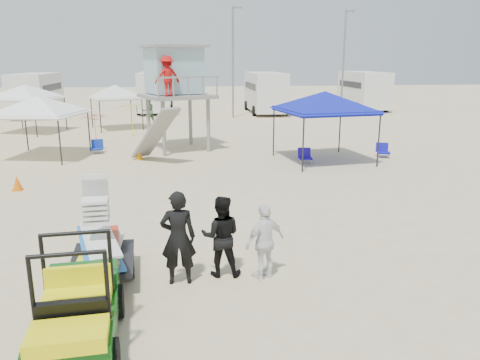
{
  "coord_description": "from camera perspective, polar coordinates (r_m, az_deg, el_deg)",
  "views": [
    {
      "loc": [
        -0.94,
        -8.4,
        4.26
      ],
      "look_at": [
        0.5,
        3.0,
        1.3
      ],
      "focal_mm": 35.0,
      "sensor_mm": 36.0,
      "label": 1
    }
  ],
  "objects": [
    {
      "name": "rv_far_left",
      "position": [
        40.04,
        -23.59,
        9.74
      ],
      "size": [
        2.64,
        6.8,
        3.25
      ],
      "color": "silver",
      "rests_on": "ground"
    },
    {
      "name": "canopy_white_c",
      "position": [
        30.58,
        -15.01,
        10.9
      ],
      "size": [
        3.52,
        3.52,
        3.18
      ],
      "color": "black",
      "rests_on": "ground"
    },
    {
      "name": "umbrella_a",
      "position": [
        25.69,
        -17.25,
        6.04
      ],
      "size": [
        1.91,
        1.94,
        1.58
      ],
      "primitive_type": "imported",
      "rotation": [
        0.0,
        0.0,
        -0.12
      ],
      "color": "#B1121F",
      "rests_on": "ground"
    },
    {
      "name": "beach_chair_a",
      "position": [
        22.98,
        -17.04,
        3.92
      ],
      "size": [
        0.63,
        0.68,
        0.64
      ],
      "color": "navy",
      "rests_on": "ground"
    },
    {
      "name": "distant_beachgoers",
      "position": [
        33.7,
        -5.03,
        8.68
      ],
      "size": [
        11.02,
        4.44,
        1.84
      ],
      "color": "gold",
      "rests_on": "ground"
    },
    {
      "name": "rv_far_right",
      "position": [
        43.03,
        14.81,
        10.7
      ],
      "size": [
        2.64,
        6.6,
        3.25
      ],
      "color": "silver",
      "rests_on": "ground"
    },
    {
      "name": "beach_chair_c",
      "position": [
        22.04,
        17.02,
        3.49
      ],
      "size": [
        0.68,
        0.74,
        0.64
      ],
      "color": "#0F0EA1",
      "rests_on": "ground"
    },
    {
      "name": "man_mid",
      "position": [
        9.44,
        -2.33,
        -6.85
      ],
      "size": [
        0.89,
        0.73,
        1.67
      ],
      "primitive_type": "imported",
      "rotation": [
        0.0,
        0.0,
        3.01
      ],
      "color": "black",
      "rests_on": "ground"
    },
    {
      "name": "rv_mid_right",
      "position": [
        39.1,
        3.09,
        10.82
      ],
      "size": [
        2.64,
        7.0,
        3.25
      ],
      "color": "silver",
      "rests_on": "ground"
    },
    {
      "name": "canopy_white_a",
      "position": [
        22.55,
        -23.43,
        9.07
      ],
      "size": [
        3.85,
        3.85,
        3.15
      ],
      "color": "black",
      "rests_on": "ground"
    },
    {
      "name": "man_right",
      "position": [
        9.34,
        3.06,
        -7.5
      ],
      "size": [
        0.98,
        0.75,
        1.55
      ],
      "primitive_type": "imported",
      "rotation": [
        0.0,
        0.0,
        3.62
      ],
      "color": "white",
      "rests_on": "ground"
    },
    {
      "name": "light_pole_left",
      "position": [
        35.62,
        -0.87,
        14.03
      ],
      "size": [
        0.14,
        0.14,
        8.0
      ],
      "primitive_type": "cylinder",
      "color": "slate",
      "rests_on": "ground"
    },
    {
      "name": "canopy_blue",
      "position": [
        20.24,
        10.34,
        10.2
      ],
      "size": [
        3.97,
        3.97,
        3.39
      ],
      "color": "black",
      "rests_on": "ground"
    },
    {
      "name": "canopy_white_b",
      "position": [
        30.88,
        -24.79,
        10.26
      ],
      "size": [
        4.13,
        4.13,
        3.25
      ],
      "color": "black",
      "rests_on": "ground"
    },
    {
      "name": "umbrella_b",
      "position": [
        27.66,
        -12.99,
        7.2
      ],
      "size": [
        2.78,
        2.8,
        1.9
      ],
      "primitive_type": "imported",
      "rotation": [
        0.0,
        0.0,
        0.45
      ],
      "color": "#E5F215",
      "rests_on": "ground"
    },
    {
      "name": "beach_chair_b",
      "position": [
        20.05,
        7.91,
        2.95
      ],
      "size": [
        0.59,
        0.64,
        0.64
      ],
      "color": "#200D97",
      "rests_on": "ground"
    },
    {
      "name": "cone_far",
      "position": [
        21.0,
        -12.2,
        3.11
      ],
      "size": [
        0.34,
        0.34,
        0.5
      ],
      "primitive_type": "cone",
      "color": "orange",
      "rests_on": "ground"
    },
    {
      "name": "utility_cart",
      "position": [
        7.54,
        -19.52,
        -13.82
      ],
      "size": [
        1.29,
        2.33,
        1.71
      ],
      "color": "#0B470F",
      "rests_on": "ground"
    },
    {
      "name": "surf_trailer",
      "position": [
        9.63,
        -16.64,
        -7.47
      ],
      "size": [
        1.32,
        2.25,
        1.88
      ],
      "color": "black",
      "rests_on": "ground"
    },
    {
      "name": "lifeguard_tower",
      "position": [
        22.78,
        -8.01,
        12.63
      ],
      "size": [
        3.9,
        3.9,
        4.82
      ],
      "color": "gray",
      "rests_on": "ground"
    },
    {
      "name": "light_pole_right",
      "position": [
        39.11,
        12.49,
        13.74
      ],
      "size": [
        0.14,
        0.14,
        8.0
      ],
      "primitive_type": "cylinder",
      "color": "slate",
      "rests_on": "ground"
    },
    {
      "name": "rv_mid_left",
      "position": [
        40.03,
        -10.32,
        10.69
      ],
      "size": [
        2.65,
        6.5,
        3.25
      ],
      "color": "silver",
      "rests_on": "ground"
    },
    {
      "name": "man_left",
      "position": [
        9.15,
        -7.55,
        -6.99
      ],
      "size": [
        0.69,
        0.45,
        1.88
      ],
      "primitive_type": "imported",
      "rotation": [
        0.0,
        0.0,
        3.15
      ],
      "color": "black",
      "rests_on": "ground"
    },
    {
      "name": "cone_near",
      "position": [
        17.39,
        -25.53,
        -0.33
      ],
      "size": [
        0.34,
        0.34,
        0.5
      ],
      "primitive_type": "cone",
      "color": "orange",
      "rests_on": "ground"
    },
    {
      "name": "ground",
      "position": [
        9.47,
        -0.74,
        -12.3
      ],
      "size": [
        140.0,
        140.0,
        0.0
      ],
      "primitive_type": "plane",
      "color": "beige",
      "rests_on": "ground"
    }
  ]
}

